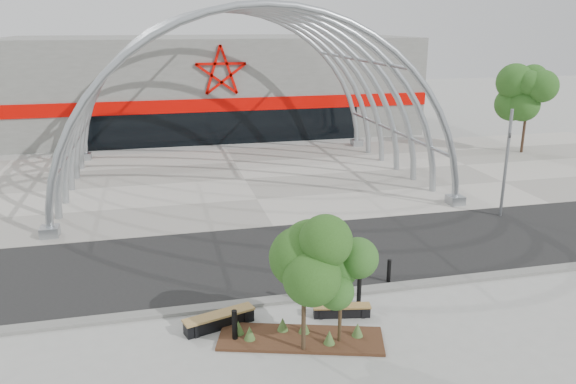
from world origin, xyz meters
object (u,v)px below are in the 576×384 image
Objects in this scene: street_tree_1 at (341,273)px; bollard_2 at (337,302)px; signal_pole at (506,162)px; bench_1 at (342,311)px; bench_0 at (219,321)px; street_tree_0 at (304,259)px.

bollard_2 is (0.48, 1.67, -1.85)m from street_tree_1.
bench_1 is at bearing -144.94° from signal_pole.
bollard_2 is at bearing -1.14° from bench_0.
signal_pole is 1.29× the size of street_tree_0.
bollard_2 is (-0.11, 0.15, 0.26)m from bench_1.
bench_0 reaches higher than bench_1.
bench_0 is at bearing 176.75° from bench_1.
bench_1 is at bearing -54.60° from bollard_2.
bench_1 is (-10.86, -7.62, -2.59)m from signal_pole.
street_tree_1 is 1.36× the size of bench_0.
street_tree_1 is (1.17, 0.19, -0.66)m from street_tree_0.
street_tree_0 reaches higher than bench_0.
signal_pole reaches higher than street_tree_0.
bench_0 is at bearing 152.75° from street_tree_1.
street_tree_1 is 2.54m from bollard_2.
signal_pole is 2.76× the size of bench_1.
signal_pole is at bearing 34.28° from bollard_2.
street_tree_0 reaches higher than bench_1.
street_tree_1 is 3.55× the size of bollard_2.
bench_0 is at bearing 139.03° from street_tree_0.
bollard_2 is at bearing 125.40° from bench_1.
bollard_2 reaches higher than bench_1.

